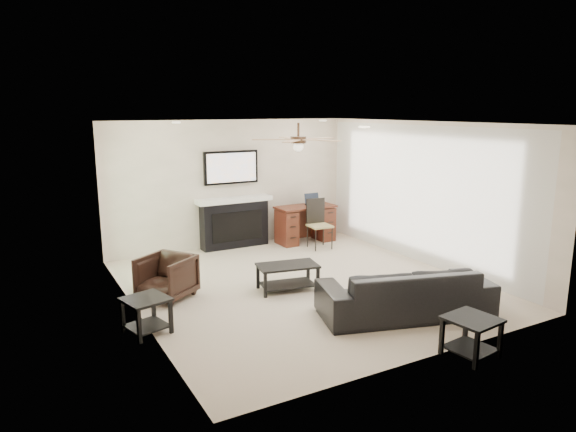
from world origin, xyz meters
name	(u,v)px	position (x,y,z in m)	size (l,w,h in m)	color
room_shell	(309,177)	(0.19, 0.08, 1.68)	(5.50, 5.54, 2.52)	beige
sofa	(405,291)	(0.61, -1.70, 0.33)	(2.26, 0.89, 0.66)	black
armchair	(166,277)	(-1.99, 0.45, 0.32)	(0.68, 0.70, 0.64)	black
coffee_table	(288,277)	(-0.29, -0.10, 0.20)	(0.90, 0.50, 0.40)	black
end_table_near	(471,337)	(0.46, -2.95, 0.23)	(0.52, 0.52, 0.45)	black
end_table_left	(147,315)	(-2.54, -0.60, 0.23)	(0.50, 0.50, 0.45)	black
fireplace_unit	(234,200)	(-0.01, 2.58, 0.95)	(1.52, 0.34, 1.91)	black
desk	(305,224)	(1.42, 2.24, 0.38)	(1.22, 0.56, 0.76)	#3A1E0E
desk_chair	(320,224)	(1.42, 1.69, 0.48)	(0.42, 0.44, 0.97)	black
laptop	(314,200)	(1.62, 2.22, 0.88)	(0.33, 0.24, 0.23)	black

